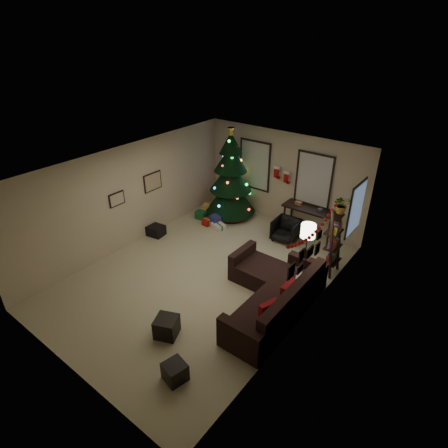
{
  "coord_description": "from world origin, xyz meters",
  "views": [
    {
      "loc": [
        4.7,
        -5.36,
        5.29
      ],
      "look_at": [
        0.1,
        0.6,
        1.15
      ],
      "focal_mm": 29.56,
      "sensor_mm": 36.0,
      "label": 1
    }
  ],
  "objects_px": {
    "christmas_tree": "(231,180)",
    "desk": "(310,212)",
    "sofa": "(273,295)",
    "bookshelf": "(334,243)",
    "desk_chair": "(286,230)"
  },
  "relations": [
    {
      "from": "desk_chair",
      "to": "sofa",
      "type": "bearing_deg",
      "value": -69.61
    },
    {
      "from": "desk_chair",
      "to": "desk",
      "type": "bearing_deg",
      "value": 57.76
    },
    {
      "from": "desk",
      "to": "sofa",
      "type": "bearing_deg",
      "value": -76.54
    },
    {
      "from": "desk",
      "to": "desk_chair",
      "type": "xyz_separation_m",
      "value": [
        -0.36,
        -0.65,
        -0.41
      ]
    },
    {
      "from": "christmas_tree",
      "to": "bookshelf",
      "type": "relative_size",
      "value": 1.64
    },
    {
      "from": "christmas_tree",
      "to": "desk",
      "type": "height_order",
      "value": "christmas_tree"
    },
    {
      "from": "christmas_tree",
      "to": "bookshelf",
      "type": "height_order",
      "value": "christmas_tree"
    },
    {
      "from": "sofa",
      "to": "bookshelf",
      "type": "distance_m",
      "value": 1.99
    },
    {
      "from": "sofa",
      "to": "desk",
      "type": "height_order",
      "value": "sofa"
    },
    {
      "from": "christmas_tree",
      "to": "desk_chair",
      "type": "height_order",
      "value": "christmas_tree"
    },
    {
      "from": "desk_chair",
      "to": "bookshelf",
      "type": "height_order",
      "value": "bookshelf"
    },
    {
      "from": "christmas_tree",
      "to": "desk",
      "type": "relative_size",
      "value": 1.85
    },
    {
      "from": "christmas_tree",
      "to": "desk_chair",
      "type": "relative_size",
      "value": 4.49
    },
    {
      "from": "sofa",
      "to": "bookshelf",
      "type": "height_order",
      "value": "bookshelf"
    },
    {
      "from": "desk_chair",
      "to": "bookshelf",
      "type": "relative_size",
      "value": 0.37
    }
  ]
}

